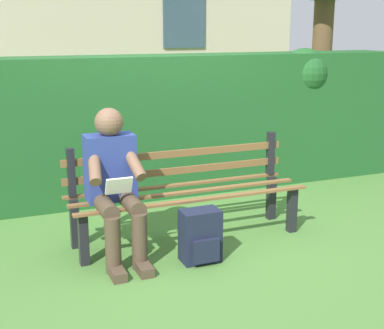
{
  "coord_description": "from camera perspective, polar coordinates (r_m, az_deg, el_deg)",
  "views": [
    {
      "loc": [
        1.6,
        4.01,
        1.74
      ],
      "look_at": [
        0.0,
        0.1,
        0.68
      ],
      "focal_mm": 50.81,
      "sensor_mm": 36.0,
      "label": 1
    }
  ],
  "objects": [
    {
      "name": "ground",
      "position": [
        4.65,
        -0.47,
        -7.81
      ],
      "size": [
        60.0,
        60.0,
        0.0
      ],
      "primitive_type": "plane",
      "color": "#477533"
    },
    {
      "name": "backpack",
      "position": [
        4.17,
        0.89,
        -7.54
      ],
      "size": [
        0.3,
        0.26,
        0.41
      ],
      "color": "#191E33",
      "rests_on": "ground"
    },
    {
      "name": "person_seated",
      "position": [
        4.18,
        -8.16,
        -1.72
      ],
      "size": [
        0.44,
        0.73,
        1.15
      ],
      "color": "navy",
      "rests_on": "ground"
    },
    {
      "name": "park_bench",
      "position": [
        4.58,
        -0.82,
        -2.73
      ],
      "size": [
        1.98,
        0.52,
        0.82
      ],
      "color": "black",
      "rests_on": "ground"
    },
    {
      "name": "hedge_backdrop",
      "position": [
        5.79,
        -3.32,
        4.37
      ],
      "size": [
        5.77,
        0.67,
        1.52
      ],
      "color": "#1E5123",
      "rests_on": "ground"
    }
  ]
}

